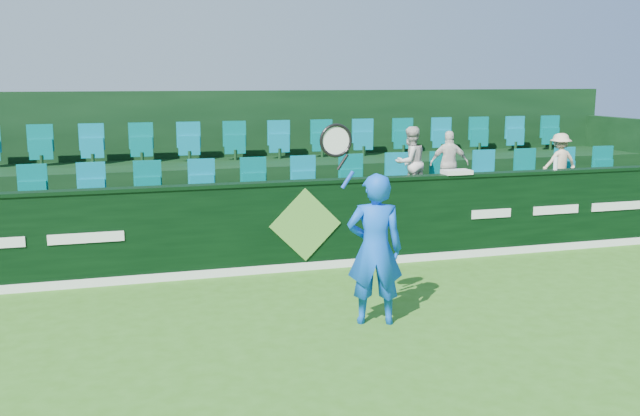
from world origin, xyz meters
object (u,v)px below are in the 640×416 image
object	(u,v)px
spectator_left	(410,163)
spectator_middle	(449,164)
towel	(457,172)
tennis_player	(374,248)
drinks_bottle	(556,163)
spectator_right	(560,162)

from	to	relation	value
spectator_left	spectator_middle	size ratio (longest dim) A/B	1.08
spectator_middle	towel	bearing A→B (deg)	85.71
tennis_player	drinks_bottle	distance (m)	4.92
tennis_player	towel	xyz separation A→B (m)	(2.36, 2.57, 0.48)
towel	drinks_bottle	xyz separation A→B (m)	(1.80, 0.00, 0.08)
spectator_middle	spectator_left	bearing A→B (deg)	16.80
towel	tennis_player	bearing A→B (deg)	-132.56
tennis_player	spectator_left	xyz separation A→B (m)	(2.05, 3.69, 0.51)
spectator_middle	tennis_player	bearing A→B (deg)	69.70
tennis_player	spectator_left	distance (m)	4.25
tennis_player	spectator_middle	distance (m)	4.65
spectator_right	towel	size ratio (longest dim) A/B	2.40
spectator_left	spectator_right	world-z (taller)	spectator_left
spectator_left	drinks_bottle	bearing A→B (deg)	136.38
tennis_player	spectator_right	size ratio (longest dim) A/B	2.31
spectator_left	towel	distance (m)	1.16
tennis_player	drinks_bottle	world-z (taller)	tennis_player
spectator_left	spectator_middle	distance (m)	0.74
spectator_middle	spectator_right	size ratio (longest dim) A/B	1.09
spectator_middle	spectator_right	xyz separation A→B (m)	(2.24, 0.00, -0.05)
spectator_middle	towel	size ratio (longest dim) A/B	2.61
spectator_left	spectator_middle	xyz separation A→B (m)	(0.74, 0.00, -0.04)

